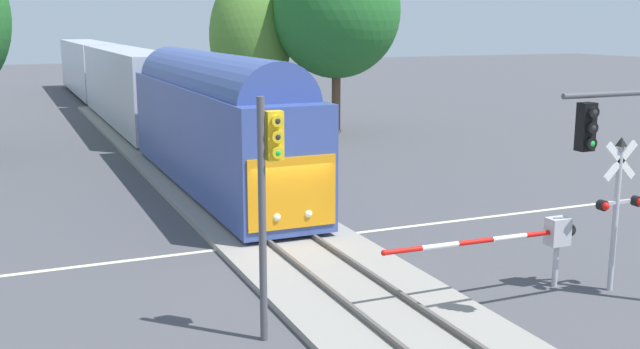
% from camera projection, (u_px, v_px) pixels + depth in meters
% --- Properties ---
extents(ground_plane, '(220.00, 220.00, 0.00)m').
position_uv_depth(ground_plane, '(285.00, 242.00, 22.83)').
color(ground_plane, '#47474C').
extents(road_centre_stripe, '(44.00, 0.20, 0.01)m').
position_uv_depth(road_centre_stripe, '(285.00, 242.00, 22.83)').
color(road_centre_stripe, beige).
rests_on(road_centre_stripe, ground).
extents(railway_track, '(4.40, 80.00, 0.32)m').
position_uv_depth(railway_track, '(284.00, 239.00, 22.81)').
color(railway_track, gray).
rests_on(railway_track, ground).
extents(commuter_train, '(3.04, 63.03, 5.16)m').
position_uv_depth(commuter_train, '(128.00, 84.00, 48.23)').
color(commuter_train, '#384C93').
rests_on(commuter_train, railway_track).
extents(crossing_gate_near, '(5.53, 0.40, 1.80)m').
position_uv_depth(crossing_gate_near, '(539.00, 236.00, 18.48)').
color(crossing_gate_near, '#B7B7BC').
rests_on(crossing_gate_near, ground).
extents(crossing_signal_mast, '(1.36, 0.44, 3.89)m').
position_uv_depth(crossing_signal_mast, '(618.00, 198.00, 18.20)').
color(crossing_signal_mast, '#B2B2B7').
rests_on(crossing_signal_mast, ground).
extents(traffic_signal_median, '(0.53, 0.38, 5.15)m').
position_uv_depth(traffic_signal_median, '(269.00, 180.00, 15.11)').
color(traffic_signal_median, '#4C4C51').
rests_on(traffic_signal_median, ground).
extents(elm_centre_background, '(5.01, 5.01, 9.59)m').
position_uv_depth(elm_centre_background, '(251.00, 37.00, 45.12)').
color(elm_centre_background, brown).
rests_on(elm_centre_background, ground).
extents(oak_far_right, '(7.55, 7.55, 11.19)m').
position_uv_depth(oak_far_right, '(336.00, 11.00, 43.80)').
color(oak_far_right, brown).
rests_on(oak_far_right, ground).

